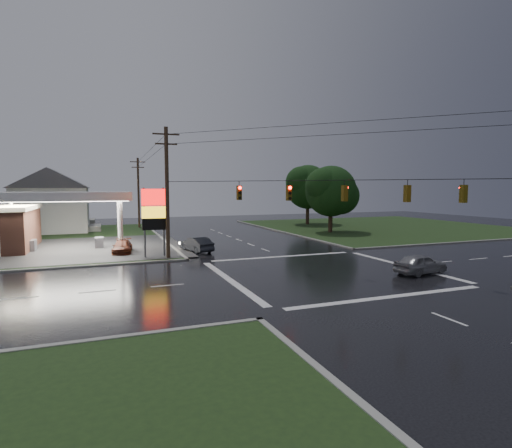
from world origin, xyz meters
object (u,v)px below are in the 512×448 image
object	(u,v)px
utility_pole_nw	(167,191)
house_near	(52,200)
house_far	(54,198)
utility_pole_n	(138,192)
car_north	(197,244)
tree_ne_near	(332,191)
car_crossing	(420,264)
pylon_sign	(154,211)
tree_ne_far	(309,187)
car_pump	(122,247)

from	to	relation	value
utility_pole_nw	house_near	size ratio (longest dim) A/B	1.00
house_near	house_far	world-z (taller)	same
utility_pole_n	car_north	world-z (taller)	utility_pole_n
utility_pole_nw	house_far	distance (m)	40.48
tree_ne_near	car_crossing	size ratio (longest dim) A/B	2.19
tree_ne_near	house_near	bearing A→B (deg)	158.24
pylon_sign	tree_ne_far	size ratio (longest dim) A/B	0.61
car_pump	tree_ne_near	bearing A→B (deg)	22.97
house_far	car_pump	distance (m)	35.36
utility_pole_nw	tree_ne_far	distance (m)	36.20
utility_pole_nw	tree_ne_far	xyz separation A→B (m)	(26.65, 24.49, 0.46)
house_near	house_far	bearing A→B (deg)	94.76
utility_pole_nw	tree_ne_near	bearing A→B (deg)	27.86
tree_ne_far	car_pump	distance (m)	36.61
utility_pole_nw	tree_ne_near	xyz separation A→B (m)	(23.64, 12.49, -0.16)
house_far	tree_ne_near	bearing A→B (deg)	-35.77
pylon_sign	car_north	distance (m)	5.55
house_near	tree_ne_far	world-z (taller)	tree_ne_far
pylon_sign	house_near	world-z (taller)	house_near
car_crossing	car_pump	xyz separation A→B (m)	(-18.97, 16.89, -0.11)
tree_ne_far	car_crossing	world-z (taller)	tree_ne_far
house_near	tree_ne_near	distance (m)	37.80
utility_pole_nw	tree_ne_near	size ratio (longest dim) A/B	1.22
utility_pole_n	car_crossing	world-z (taller)	utility_pole_n
pylon_sign	house_far	bearing A→B (deg)	106.98
tree_ne_far	utility_pole_nw	bearing A→B (deg)	-137.41
house_near	tree_ne_far	distance (m)	38.19
tree_ne_near	car_pump	bearing A→B (deg)	-163.59
pylon_sign	car_crossing	bearing A→B (deg)	-39.11
pylon_sign	utility_pole_nw	distance (m)	2.22
car_crossing	car_north	bearing A→B (deg)	31.29
utility_pole_n	house_near	bearing A→B (deg)	-170.09
car_pump	utility_pole_n	bearing A→B (deg)	88.26
pylon_sign	car_pump	bearing A→B (deg)	125.54
utility_pole_n	car_crossing	size ratio (longest dim) A/B	2.56
pylon_sign	utility_pole_nw	xyz separation A→B (m)	(1.00, -1.00, 1.71)
tree_ne_near	car_crossing	distance (m)	26.64
car_pump	pylon_sign	bearing A→B (deg)	-47.90
pylon_sign	tree_ne_near	size ratio (longest dim) A/B	0.67
car_north	car_pump	size ratio (longest dim) A/B	1.05
utility_pole_n	car_north	xyz separation A→B (m)	(3.06, -25.67, -4.77)
tree_ne_far	car_crossing	size ratio (longest dim) A/B	2.39
car_north	car_pump	world-z (taller)	car_north
car_pump	house_far	bearing A→B (deg)	111.31
utility_pole_nw	utility_pole_n	world-z (taller)	utility_pole_nw
car_north	car_pump	xyz separation A→B (m)	(-6.56, 1.67, -0.11)
utility_pole_nw	car_north	bearing A→B (deg)	42.84
utility_pole_n	car_crossing	distance (m)	43.98
tree_ne_near	car_pump	world-z (taller)	tree_ne_near
utility_pole_n	tree_ne_near	world-z (taller)	utility_pole_n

